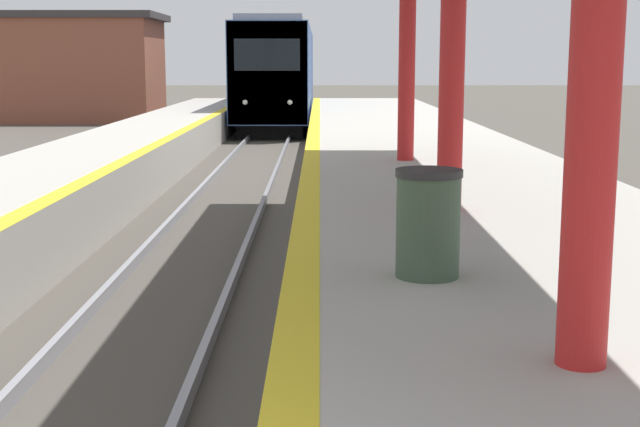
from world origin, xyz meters
TOP-DOWN VIEW (x-y plane):
  - train at (0.00, 38.42)m, footprint 2.80×19.79m
  - trash_bin at (2.68, 5.01)m, footprint 0.54×0.54m
  - station_building at (-12.02, 39.63)m, footprint 13.06×5.40m

SIDE VIEW (x-z plane):
  - trash_bin at x=2.68m, z-range 1.03..1.91m
  - train at x=0.00m, z-range 0.04..4.41m
  - station_building at x=-12.02m, z-range 0.01..4.92m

